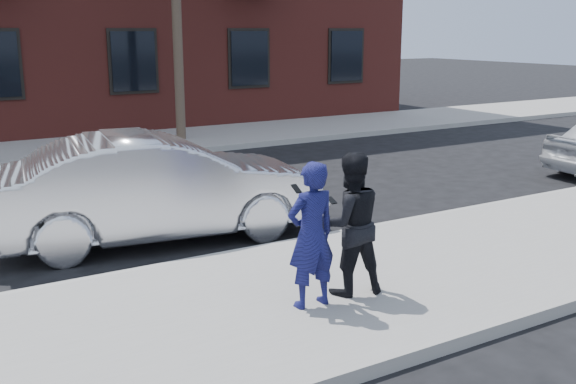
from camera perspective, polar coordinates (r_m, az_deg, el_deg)
ground at (r=7.52m, az=-8.87°, el=-11.01°), size 100.00×100.00×0.00m
near_sidewalk at (r=7.28m, az=-8.13°, el=-11.20°), size 50.00×3.50×0.15m
near_curb at (r=8.84m, az=-12.75°, el=-6.82°), size 50.00×0.10×0.15m
far_sidewalk at (r=18.05m, az=-22.66°, el=2.89°), size 50.00×3.50×0.15m
far_curb at (r=16.30m, az=-21.67°, el=1.92°), size 50.00×0.10×0.15m
silver_sedan at (r=10.26m, az=-10.83°, el=0.38°), size 5.08×2.38×1.61m
man_hoodie at (r=7.25m, az=1.98°, el=-3.67°), size 0.60×0.48×1.62m
man_peacoat at (r=7.65m, az=5.25°, el=-2.69°), size 0.91×0.78×1.64m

